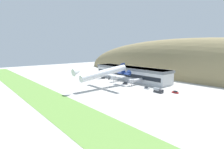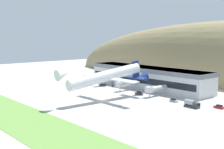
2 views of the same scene
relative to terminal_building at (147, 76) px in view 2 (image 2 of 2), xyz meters
name	(u,v)px [view 2 (image 2 of 2)]	position (x,y,z in m)	size (l,w,h in m)	color
ground_plane	(104,101)	(12.57, -43.32, -6.96)	(424.57, 424.57, 0.00)	#B7B5AF
grass_strip_foreground	(17,116)	(12.57, -86.84, -6.92)	(382.11, 22.67, 0.08)	#669342
terminal_building	(147,76)	(0.00, 0.00, 0.00)	(84.65, 17.61, 12.27)	silver
jetway_0	(104,79)	(-21.85, -15.53, -2.97)	(3.38, 13.06, 5.43)	silver
jetway_1	(126,84)	(-0.75, -16.45, -2.96)	(3.38, 14.79, 5.43)	silver
jetway_2	(155,89)	(20.99, -16.28, -2.97)	(3.38, 14.46, 5.43)	silver
cargo_airplane	(107,76)	(12.62, -41.27, 4.75)	(37.71, 54.32, 12.24)	silver
service_car_0	(102,85)	(-20.93, -17.44, -6.37)	(4.48, 2.12, 1.43)	#333338
service_car_1	(139,93)	(12.60, -19.64, -6.26)	(4.62, 1.86, 1.70)	#333338
service_car_2	(174,101)	(35.63, -19.83, -6.33)	(4.14, 1.97, 1.52)	#999EA3
service_car_3	(219,107)	(56.46, -15.19, -6.30)	(4.54, 1.99, 1.58)	#B21E1E
fuel_truck	(192,104)	(47.75, -22.67, -5.41)	(7.01, 2.55, 3.32)	#333338
traffic_cone_0	(109,91)	(-4.19, -26.40, -6.68)	(0.52, 0.52, 0.58)	orange
traffic_cone_1	(91,86)	(-25.09, -22.73, -6.68)	(0.52, 0.52, 0.58)	orange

